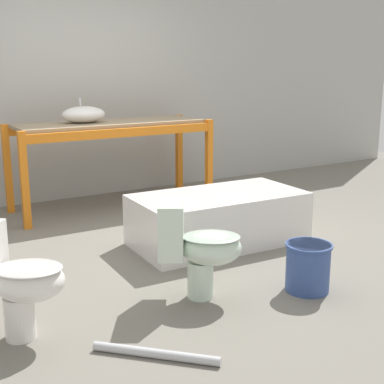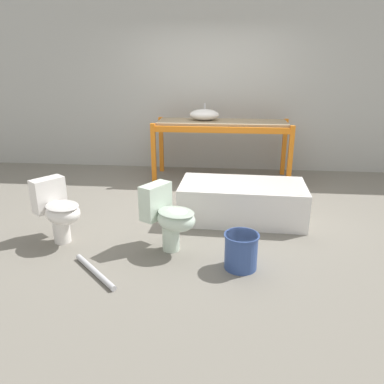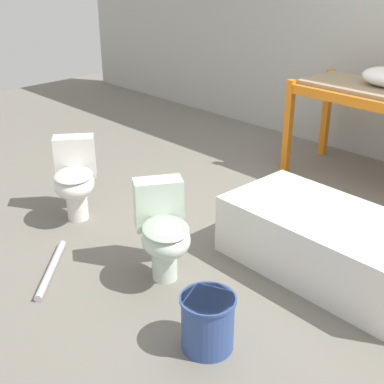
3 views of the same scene
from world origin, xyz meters
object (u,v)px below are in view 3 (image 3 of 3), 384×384
at_px(toilet_near, 163,230).
at_px(toilet_far, 75,177).
at_px(bathtub_main, 329,239).
at_px(bucket_white, 208,321).

relative_size(toilet_near, toilet_far, 1.00).
height_order(bathtub_main, toilet_far, toilet_far).
relative_size(bathtub_main, bucket_white, 4.43).
distance_m(bathtub_main, toilet_near, 1.18).
bearing_deg(toilet_far, toilet_near, -56.59).
bearing_deg(bucket_white, bathtub_main, 88.02).
bearing_deg(bathtub_main, toilet_near, -129.09).
height_order(bathtub_main, toilet_near, toilet_near).
distance_m(bathtub_main, bucket_white, 1.19).
bearing_deg(bucket_white, toilet_near, 157.07).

